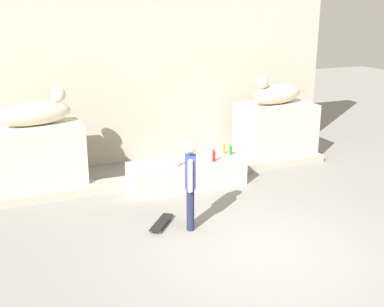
{
  "coord_description": "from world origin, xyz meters",
  "views": [
    {
      "loc": [
        -3.94,
        -6.15,
        3.92
      ],
      "look_at": [
        -0.3,
        2.35,
        1.1
      ],
      "focal_mm": 45.16,
      "sensor_mm": 36.0,
      "label": 1
    }
  ],
  "objects": [
    {
      "name": "ground_plane",
      "position": [
        0.0,
        0.0,
        0.0
      ],
      "size": [
        40.0,
        40.0,
        0.0
      ],
      "primitive_type": "plane",
      "color": "gray"
    },
    {
      "name": "bottle_red",
      "position": [
        0.52,
        3.04,
        0.75
      ],
      "size": [
        0.08,
        0.08,
        0.31
      ],
      "color": "red",
      "rests_on": "ledge_block"
    },
    {
      "name": "bottle_clear",
      "position": [
        -0.39,
        3.01,
        0.75
      ],
      "size": [
        0.08,
        0.08,
        0.3
      ],
      "color": "silver",
      "rests_on": "ledge_block"
    },
    {
      "name": "skateboard",
      "position": [
        -1.23,
        1.63,
        0.06
      ],
      "size": [
        0.66,
        0.74,
        0.08
      ],
      "rotation": [
        0.0,
        0.0,
        0.88
      ],
      "color": "black",
      "rests_on": "ground_plane"
    },
    {
      "name": "bottle_green",
      "position": [
        1.1,
        3.35,
        0.73
      ],
      "size": [
        0.07,
        0.07,
        0.26
      ],
      "color": "#1E722D",
      "rests_on": "ledge_block"
    },
    {
      "name": "skater",
      "position": [
        -0.76,
        1.35,
        0.92
      ],
      "size": [
        0.33,
        0.5,
        1.67
      ],
      "rotation": [
        0.0,
        0.0,
        1.16
      ],
      "color": "#1E233F",
      "rests_on": "ground_plane"
    },
    {
      "name": "facade_wall",
      "position": [
        0.0,
        5.97,
        2.68
      ],
      "size": [
        10.23,
        0.6,
        5.36
      ],
      "primitive_type": "cube",
      "color": "#B6AF9F",
      "rests_on": "ground_plane"
    },
    {
      "name": "stair_step",
      "position": [
        0.0,
        3.85,
        0.09
      ],
      "size": [
        8.02,
        0.5,
        0.18
      ],
      "primitive_type": "cube",
      "color": "#A9A08F",
      "rests_on": "ground_plane"
    },
    {
      "name": "pedestal_left",
      "position": [
        -3.06,
        4.52,
        0.73
      ],
      "size": [
        1.9,
        1.3,
        1.46
      ],
      "primitive_type": "cube",
      "color": "beige",
      "rests_on": "ground_plane"
    },
    {
      "name": "statue_reclining_right",
      "position": [
        3.02,
        4.51,
        1.74
      ],
      "size": [
        1.68,
        0.86,
        0.78
      ],
      "rotation": [
        0.0,
        0.0,
        3.34
      ],
      "color": "beige",
      "rests_on": "pedestal_right"
    },
    {
      "name": "bottle_orange",
      "position": [
        0.99,
        3.48,
        0.73
      ],
      "size": [
        0.06,
        0.06,
        0.27
      ],
      "color": "orange",
      "rests_on": "ledge_block"
    },
    {
      "name": "ledge_block",
      "position": [
        0.0,
        3.34,
        0.31
      ],
      "size": [
        2.63,
        0.85,
        0.62
      ],
      "primitive_type": "cube",
      "color": "beige",
      "rests_on": "ground_plane"
    },
    {
      "name": "statue_reclining_left",
      "position": [
        -3.02,
        4.53,
        1.74
      ],
      "size": [
        1.67,
        0.84,
        0.78
      ],
      "rotation": [
        0.0,
        0.0,
        0.18
      ],
      "color": "beige",
      "rests_on": "pedestal_left"
    },
    {
      "name": "pedestal_right",
      "position": [
        3.06,
        4.52,
        0.73
      ],
      "size": [
        1.9,
        1.3,
        1.46
      ],
      "primitive_type": "cube",
      "color": "beige",
      "rests_on": "ground_plane"
    }
  ]
}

